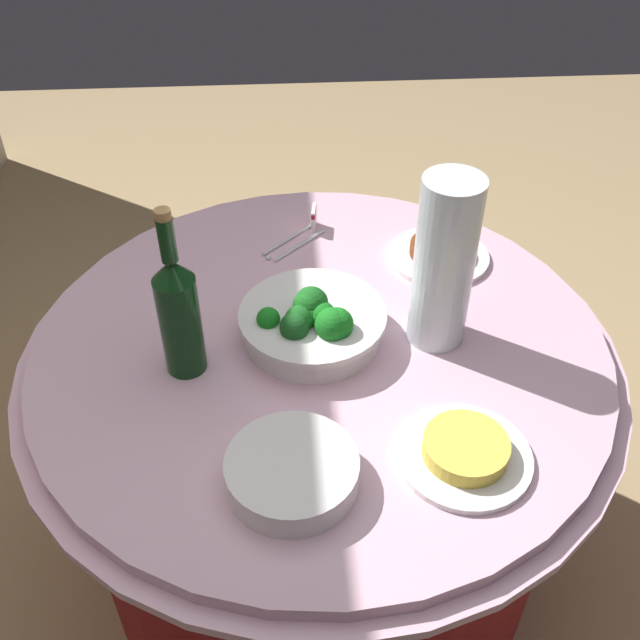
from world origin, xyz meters
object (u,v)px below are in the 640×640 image
at_px(broccoli_bowl, 313,322).
at_px(food_plate_fried_egg, 465,452).
at_px(wine_bottle, 179,312).
at_px(label_placard_front, 314,217).
at_px(decorative_fruit_vase, 442,270).
at_px(plate_stack, 292,472).
at_px(food_plate_stir_fry, 439,253).
at_px(serving_tongs, 291,244).

relative_size(broccoli_bowl, food_plate_fried_egg, 1.27).
relative_size(broccoli_bowl, wine_bottle, 0.83).
bearing_deg(food_plate_fried_egg, label_placard_front, 16.42).
bearing_deg(decorative_fruit_vase, plate_stack, 139.30).
bearing_deg(food_plate_stir_fry, broccoli_bowl, 130.63).
height_order(broccoli_bowl, plate_stack, broccoli_bowl).
height_order(wine_bottle, label_placard_front, wine_bottle).
height_order(wine_bottle, serving_tongs, wine_bottle).
height_order(plate_stack, food_plate_stir_fry, plate_stack).
distance_m(broccoli_bowl, plate_stack, 0.33).
xyz_separation_m(food_plate_stir_fry, label_placard_front, (0.14, 0.27, 0.02)).
height_order(serving_tongs, food_plate_stir_fry, food_plate_stir_fry).
bearing_deg(decorative_fruit_vase, label_placard_front, 28.85).
bearing_deg(broccoli_bowl, food_plate_stir_fry, -49.37).
xyz_separation_m(serving_tongs, food_plate_stir_fry, (-0.07, -0.32, 0.01)).
bearing_deg(food_plate_stir_fry, decorative_fruit_vase, 167.25).
distance_m(plate_stack, serving_tongs, 0.65).
bearing_deg(wine_bottle, serving_tongs, -28.65).
relative_size(broccoli_bowl, plate_stack, 1.33).
height_order(broccoli_bowl, serving_tongs, broccoli_bowl).
bearing_deg(serving_tongs, plate_stack, 178.08).
relative_size(plate_stack, food_plate_fried_egg, 0.95).
bearing_deg(broccoli_bowl, plate_stack, 171.03).
distance_m(wine_bottle, food_plate_stir_fry, 0.62).
distance_m(plate_stack, wine_bottle, 0.35).
distance_m(serving_tongs, food_plate_stir_fry, 0.33).
bearing_deg(serving_tongs, food_plate_fried_egg, -157.56).
relative_size(broccoli_bowl, label_placard_front, 5.09).
distance_m(food_plate_fried_egg, label_placard_front, 0.72).
relative_size(wine_bottle, food_plate_fried_egg, 1.53).
height_order(plate_stack, decorative_fruit_vase, decorative_fruit_vase).
bearing_deg(label_placard_front, food_plate_stir_fry, -117.19).
relative_size(broccoli_bowl, decorative_fruit_vase, 0.82).
height_order(broccoli_bowl, label_placard_front, broccoli_bowl).
bearing_deg(serving_tongs, wine_bottle, 151.35).
xyz_separation_m(broccoli_bowl, serving_tongs, (0.32, 0.03, -0.04)).
distance_m(decorative_fruit_vase, label_placard_front, 0.45).
xyz_separation_m(broccoli_bowl, food_plate_stir_fry, (0.25, -0.29, -0.03)).
bearing_deg(plate_stack, food_plate_fried_egg, -84.30).
bearing_deg(decorative_fruit_vase, food_plate_fried_egg, 178.52).
relative_size(plate_stack, wine_bottle, 0.62).
relative_size(decorative_fruit_vase, label_placard_front, 6.18).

